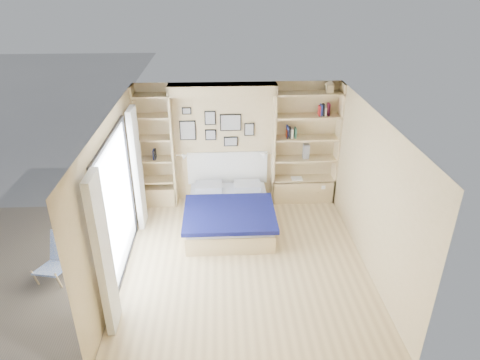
{
  "coord_description": "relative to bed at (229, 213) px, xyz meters",
  "views": [
    {
      "loc": [
        -0.36,
        -5.81,
        4.45
      ],
      "look_at": [
        -0.03,
        0.9,
        1.09
      ],
      "focal_mm": 32.0,
      "sensor_mm": 36.0,
      "label": 1
    }
  ],
  "objects": [
    {
      "name": "ground",
      "position": [
        0.23,
        -1.16,
        -0.27
      ],
      "size": [
        4.5,
        4.5,
        0.0
      ],
      "primitive_type": "plane",
      "color": "#D4B882",
      "rests_on": "ground"
    },
    {
      "name": "shelf_decor",
      "position": [
        1.35,
        0.9,
        1.43
      ],
      "size": [
        3.52,
        0.23,
        2.03
      ],
      "color": "#9E3116",
      "rests_on": "ground"
    },
    {
      "name": "deck",
      "position": [
        -3.37,
        -1.16,
        -0.27
      ],
      "size": [
        3.2,
        4.0,
        0.05
      ],
      "primitive_type": "cube",
      "color": "#776958",
      "rests_on": "ground"
    },
    {
      "name": "photo_gallery",
      "position": [
        -0.23,
        1.06,
        1.34
      ],
      "size": [
        1.48,
        0.02,
        0.82
      ],
      "color": "black",
      "rests_on": "ground"
    },
    {
      "name": "bed",
      "position": [
        0.0,
        0.0,
        0.0
      ],
      "size": [
        1.65,
        2.1,
        1.07
      ],
      "color": "tan",
      "rests_on": "ground"
    },
    {
      "name": "room_shell",
      "position": [
        -0.16,
        0.36,
        0.81
      ],
      "size": [
        4.5,
        4.5,
        4.5
      ],
      "color": "tan",
      "rests_on": "ground"
    },
    {
      "name": "reading_lamps",
      "position": [
        -0.07,
        0.84,
        0.83
      ],
      "size": [
        1.92,
        0.12,
        0.15
      ],
      "color": "silver",
      "rests_on": "ground"
    },
    {
      "name": "deck_chair",
      "position": [
        -2.75,
        -1.36,
        0.06
      ],
      "size": [
        0.56,
        0.77,
        0.7
      ],
      "rotation": [
        0.0,
        0.0,
        -0.22
      ],
      "color": "tan",
      "rests_on": "ground"
    }
  ]
}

